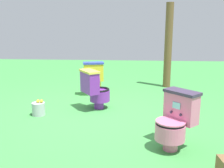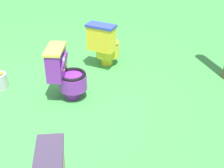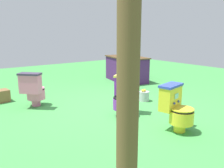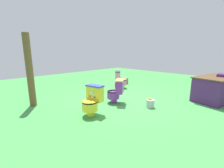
% 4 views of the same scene
% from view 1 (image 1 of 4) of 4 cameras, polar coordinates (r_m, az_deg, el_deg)
% --- Properties ---
extents(ground, '(14.00, 14.00, 0.00)m').
position_cam_1_polar(ground, '(4.46, -4.71, -7.15)').
color(ground, '#429947').
extents(toilet_purple, '(0.61, 0.63, 0.73)m').
position_cam_1_polar(toilet_purple, '(4.77, -3.65, -1.10)').
color(toilet_purple, purple).
rests_on(toilet_purple, ground).
extents(toilet_pink, '(0.63, 0.63, 0.73)m').
position_cam_1_polar(toilet_pink, '(3.36, 13.47, -7.58)').
color(toilet_pink, pink).
rests_on(toilet_pink, ground).
extents(toilet_yellow, '(0.57, 0.50, 0.73)m').
position_cam_1_polar(toilet_yellow, '(5.80, -4.08, 1.38)').
color(toilet_yellow, yellow).
rests_on(toilet_yellow, ground).
extents(wooden_post, '(0.18, 0.18, 2.01)m').
position_cam_1_polar(wooden_post, '(6.53, 12.04, 8.06)').
color(wooden_post, brown).
rests_on(wooden_post, ground).
extents(lemon_bucket, '(0.22, 0.22, 0.28)m').
position_cam_1_polar(lemon_bucket, '(4.68, -15.57, -5.12)').
color(lemon_bucket, '#B7B7BF').
rests_on(lemon_bucket, ground).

